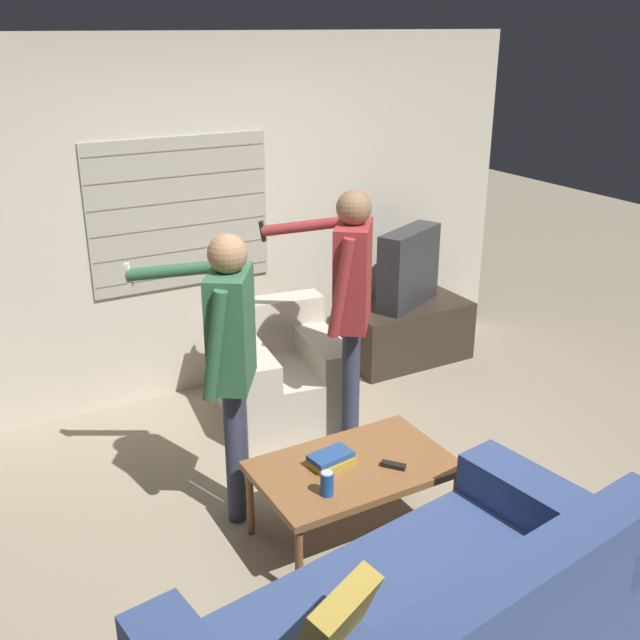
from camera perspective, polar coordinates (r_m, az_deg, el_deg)
ground_plane at (r=4.34m, az=2.40°, el=-15.01°), size 16.00×16.00×0.00m
wall_back at (r=5.47m, az=-8.73°, el=7.51°), size 5.20×0.08×2.55m
armchair_beige at (r=5.20m, az=-2.92°, el=-4.22°), size 0.87×0.91×0.80m
coffee_table at (r=4.01m, az=2.55°, el=-11.42°), size 1.03×0.64×0.44m
tv_stand at (r=6.17m, az=6.54°, el=-0.89°), size 1.01×0.54×0.48m
tv at (r=5.98m, az=6.74°, el=3.99°), size 0.68×0.46×0.62m
person_left_standing at (r=3.92m, az=-6.94°, el=-2.00°), size 0.59×0.74×1.63m
person_right_standing at (r=4.57m, az=2.33°, el=2.26°), size 0.57×0.79×1.69m
book_stack at (r=3.96m, az=0.87°, el=-10.58°), size 0.25×0.18×0.07m
soda_can at (r=3.73m, az=0.54°, el=-12.35°), size 0.07×0.07×0.13m
spare_remote at (r=3.98m, az=5.61°, el=-10.96°), size 0.11×0.13×0.02m
floor_fan at (r=5.69m, az=-0.02°, el=-3.01°), size 0.35×0.20×0.44m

